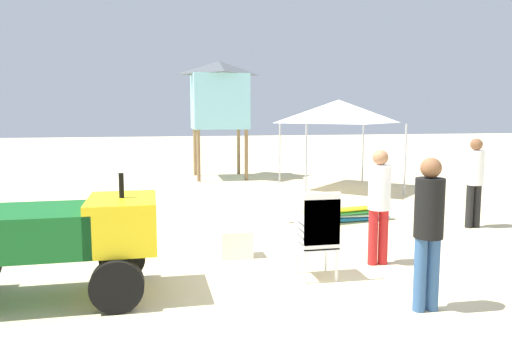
# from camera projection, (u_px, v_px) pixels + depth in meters

# --- Properties ---
(ground) EXTENTS (80.00, 80.00, 0.00)m
(ground) POSITION_uv_depth(u_px,v_px,m) (319.00, 286.00, 6.31)
(ground) COLOR beige
(utility_cart) EXTENTS (2.56, 1.31, 1.50)m
(utility_cart) POSITION_uv_depth(u_px,v_px,m) (52.00, 235.00, 5.77)
(utility_cart) COLOR #146023
(utility_cart) RESTS_ON ground
(stacked_plastic_chairs) EXTENTS (0.48, 0.48, 1.20)m
(stacked_plastic_chairs) POSITION_uv_depth(u_px,v_px,m) (319.00, 228.00, 6.46)
(stacked_plastic_chairs) COLOR white
(stacked_plastic_chairs) RESTS_ON ground
(surfboard_pile) EXTENTS (2.36, 0.71, 0.32)m
(surfboard_pile) POSITION_uv_depth(u_px,v_px,m) (344.00, 214.00, 9.97)
(surfboard_pile) COLOR #268CCC
(surfboard_pile) RESTS_ON ground
(lifeguard_near_left) EXTENTS (0.32, 0.32, 1.74)m
(lifeguard_near_left) POSITION_uv_depth(u_px,v_px,m) (429.00, 223.00, 5.41)
(lifeguard_near_left) COLOR #33598C
(lifeguard_near_left) RESTS_ON ground
(lifeguard_near_center) EXTENTS (0.32, 0.32, 1.73)m
(lifeguard_near_center) POSITION_uv_depth(u_px,v_px,m) (475.00, 177.00, 9.38)
(lifeguard_near_center) COLOR black
(lifeguard_near_center) RESTS_ON ground
(lifeguard_near_right) EXTENTS (0.32, 0.32, 1.69)m
(lifeguard_near_right) POSITION_uv_depth(u_px,v_px,m) (379.00, 199.00, 7.09)
(lifeguard_near_right) COLOR red
(lifeguard_near_right) RESTS_ON ground
(popup_canopy) EXTENTS (2.81, 2.81, 2.58)m
(popup_canopy) POSITION_uv_depth(u_px,v_px,m) (339.00, 111.00, 13.95)
(popup_canopy) COLOR #B2B2B7
(popup_canopy) RESTS_ON ground
(lifeguard_tower) EXTENTS (1.98, 1.98, 3.92)m
(lifeguard_tower) POSITION_uv_depth(u_px,v_px,m) (219.00, 95.00, 16.39)
(lifeguard_tower) COLOR olive
(lifeguard_tower) RESTS_ON ground
(cooler_box) EXTENTS (0.49, 0.36, 0.42)m
(cooler_box) POSITION_uv_depth(u_px,v_px,m) (236.00, 243.00, 7.57)
(cooler_box) COLOR white
(cooler_box) RESTS_ON ground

